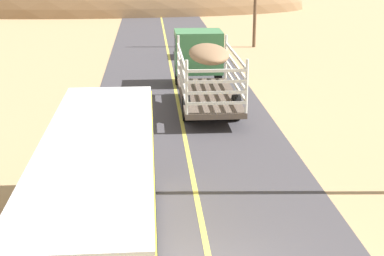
# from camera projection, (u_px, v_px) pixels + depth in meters

# --- Properties ---
(livestock_truck) EXTENTS (2.53, 9.70, 3.02)m
(livestock_truck) POSITION_uv_depth(u_px,v_px,m) (202.00, 60.00, 28.81)
(livestock_truck) COLOR #3F7F4C
(livestock_truck) RESTS_ON road_surface
(bus) EXTENTS (2.54, 10.00, 3.21)m
(bus) POSITION_uv_depth(u_px,v_px,m) (100.00, 202.00, 13.10)
(bus) COLOR gold
(bus) RESTS_ON road_surface
(car_far) EXTENTS (1.80, 4.40, 1.46)m
(car_far) POSITION_uv_depth(u_px,v_px,m) (201.00, 47.00, 38.55)
(car_far) COLOR #264C8C
(car_far) RESTS_ON road_surface
(distant_hill) EXTENTS (50.16, 17.29, 13.66)m
(distant_hill) POSITION_uv_depth(u_px,v_px,m) (90.00, 10.00, 66.56)
(distant_hill) COLOR olive
(distant_hill) RESTS_ON ground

